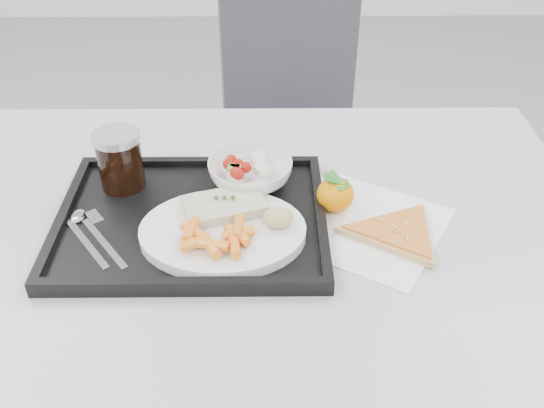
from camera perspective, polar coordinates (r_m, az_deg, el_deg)
name	(u,v)px	position (r m, az deg, el deg)	size (l,w,h in m)	color
table	(252,244)	(1.10, -1.91, -3.81)	(1.20, 0.80, 0.75)	silver
chair	(291,113)	(1.83, 1.77, 8.57)	(0.51, 0.51, 0.93)	#3C3C44
tray	(192,220)	(1.04, -7.50, -1.50)	(0.45, 0.35, 0.03)	black
dinner_plate	(223,232)	(0.98, -4.65, -2.62)	(0.27, 0.27, 0.02)	white
fish_fillet	(225,205)	(1.01, -4.47, -0.13)	(0.15, 0.12, 0.03)	beige
bread_roll	(278,218)	(0.97, 0.57, -1.28)	(0.05, 0.05, 0.03)	#E4B78E
salad_bowl	(250,172)	(1.09, -2.05, 2.98)	(0.15, 0.15, 0.05)	white
cola_glass	(120,159)	(1.11, -14.14, 4.15)	(0.08, 0.08, 0.11)	black
cutlery	(89,232)	(1.03, -16.82, -2.50)	(0.13, 0.16, 0.01)	silver
napkin	(363,225)	(1.04, 8.58, -1.96)	(0.34, 0.33, 0.00)	white
tangerine	(335,194)	(1.05, 5.99, 0.90)	(0.08, 0.08, 0.07)	orange
pizza_slice	(397,233)	(1.02, 11.70, -2.65)	(0.23, 0.23, 0.02)	#DDB662
carrot_pile	(217,237)	(0.94, -5.21, -3.13)	(0.12, 0.09, 0.02)	orange
salad_contents	(251,166)	(1.09, -2.01, 3.62)	(0.09, 0.08, 0.03)	#A1150A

